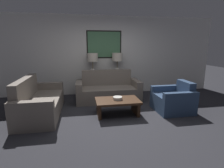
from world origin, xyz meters
The scene contains 10 objects.
ground_plane centered at (0.00, 0.00, 0.00)m, with size 20.00×20.00×0.00m, color #28282D.
back_wall centered at (0.00, 2.37, 1.33)m, with size 7.94×0.12×2.65m.
console_table centered at (0.00, 2.09, 0.36)m, with size 1.37×0.39×0.72m.
table_lamp_left centered at (-0.41, 2.09, 1.22)m, with size 0.35×0.35×0.70m.
table_lamp_right centered at (0.41, 2.09, 1.22)m, with size 0.35×0.35×0.70m.
couch_by_back_wall centered at (0.00, 1.47, 0.30)m, with size 1.93×0.86×0.91m.
couch_by_side centered at (-1.83, 0.59, 0.30)m, with size 0.86×1.93×0.91m.
coffee_table centered at (0.05, 0.26, 0.28)m, with size 1.06×0.67×0.38m.
decorative_bowl centered at (0.06, 0.28, 0.42)m, with size 0.23×0.23×0.07m.
armchair_near_back_wall centered at (1.54, 0.28, 0.28)m, with size 0.86×0.89×0.77m.
Camera 1 is at (-0.77, -3.70, 1.67)m, focal length 28.00 mm.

